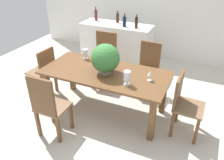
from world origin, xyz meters
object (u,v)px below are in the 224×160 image
object	(u,v)px
crystal_vase_left	(127,77)
chair_far_right	(148,66)
kitchen_counter	(116,45)
chair_far_left	(104,56)
chair_foot_end	(183,102)
chair_head_end	(44,70)
wine_bottle_clear	(136,23)
wine_bottle_green	(96,15)
crystal_vase_center_near	(85,53)
chair_near_left	(48,105)
flower_centerpiece	(105,59)
wine_glass	(150,74)
wine_bottle_amber	(118,18)
wine_bottle_dark	(124,22)
dining_table	(105,78)

from	to	relation	value
crystal_vase_left	chair_far_right	bearing A→B (deg)	90.01
kitchen_counter	crystal_vase_left	bearing A→B (deg)	-62.64
chair_far_left	chair_foot_end	size ratio (longest dim) A/B	1.12
chair_head_end	wine_bottle_clear	size ratio (longest dim) A/B	3.29
wine_bottle_green	crystal_vase_center_near	bearing A→B (deg)	-69.06
chair_near_left	wine_bottle_green	bearing A→B (deg)	-77.39
flower_centerpiece	wine_glass	xyz separation A→B (m)	(0.69, 0.05, -0.13)
chair_near_left	crystal_vase_left	bearing A→B (deg)	-144.84
chair_near_left	wine_bottle_amber	distance (m)	2.81
chair_far_left	flower_centerpiece	size ratio (longest dim) A/B	2.21
chair_near_left	kitchen_counter	bearing A→B (deg)	-88.91
flower_centerpiece	wine_glass	size ratio (longest dim) A/B	2.95
wine_glass	flower_centerpiece	bearing A→B (deg)	-175.85
wine_glass	wine_bottle_amber	distance (m)	2.26
flower_centerpiece	crystal_vase_left	xyz separation A→B (m)	(0.43, -0.19, -0.12)
wine_glass	wine_bottle_amber	world-z (taller)	wine_bottle_amber
crystal_vase_left	wine_bottle_dark	size ratio (longest dim) A/B	0.78
dining_table	wine_glass	world-z (taller)	wine_glass
chair_near_left	crystal_vase_left	distance (m)	1.16
chair_head_end	kitchen_counter	bearing A→B (deg)	161.62
wine_bottle_dark	wine_bottle_clear	bearing A→B (deg)	-1.74
chair_near_left	wine_glass	bearing A→B (deg)	-143.15
chair_foot_end	chair_near_left	distance (m)	1.91
chair_far_left	flower_centerpiece	distance (m)	1.13
wine_bottle_amber	wine_bottle_dark	distance (m)	0.35
chair_far_right	wine_bottle_amber	distance (m)	1.53
crystal_vase_left	wine_bottle_clear	world-z (taller)	wine_bottle_clear
chair_far_left	chair_head_end	bearing A→B (deg)	-133.33
crystal_vase_center_near	wine_bottle_clear	size ratio (longest dim) A/B	0.63
wine_bottle_clear	wine_bottle_dark	bearing A→B (deg)	178.26
wine_bottle_amber	chair_near_left	bearing A→B (deg)	-87.21
chair_far_left	wine_bottle_green	size ratio (longest dim) A/B	3.37
flower_centerpiece	chair_foot_end	bearing A→B (deg)	1.54
chair_foot_end	chair_near_left	world-z (taller)	chair_near_left
chair_foot_end	wine_glass	distance (m)	0.63
chair_far_right	wine_bottle_clear	bearing A→B (deg)	126.98
crystal_vase_center_near	wine_bottle_dark	world-z (taller)	wine_bottle_dark
chair_far_right	wine_bottle_green	bearing A→B (deg)	151.25
chair_far_right	crystal_vase_center_near	world-z (taller)	chair_far_right
chair_far_right	crystal_vase_center_near	xyz separation A→B (m)	(-0.99, -0.58, 0.31)
chair_head_end	wine_bottle_amber	distance (m)	2.06
wine_glass	chair_near_left	bearing A→B (deg)	-141.97
wine_bottle_amber	crystal_vase_center_near	bearing A→B (deg)	-88.11
dining_table	wine_glass	xyz separation A→B (m)	(0.71, 0.02, 0.23)
chair_head_end	wine_bottle_dark	size ratio (longest dim) A/B	3.39
chair_head_end	crystal_vase_left	size ratio (longest dim) A/B	4.37
chair_near_left	wine_glass	world-z (taller)	chair_near_left
wine_bottle_clear	wine_bottle_dark	world-z (taller)	wine_bottle_clear
dining_table	wine_bottle_clear	world-z (taller)	wine_bottle_clear
wine_bottle_green	chair_far_right	bearing A→B (deg)	-30.93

